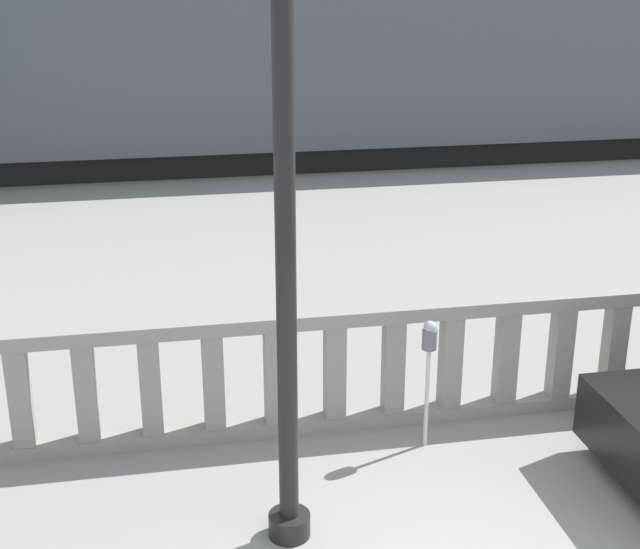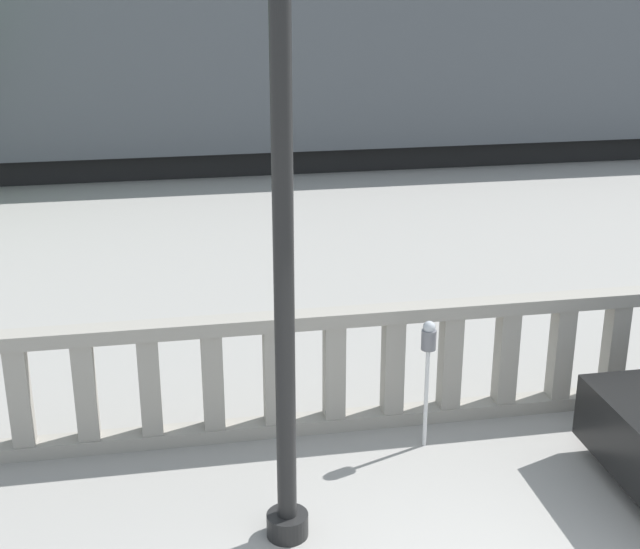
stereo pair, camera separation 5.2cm
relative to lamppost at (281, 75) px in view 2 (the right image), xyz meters
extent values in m
cube|color=gray|center=(1.33, 1.68, -3.69)|extent=(16.84, 0.24, 0.14)
cube|color=gray|center=(1.33, 1.68, -2.55)|extent=(16.84, 0.24, 0.14)
cube|color=gray|center=(-2.29, 1.68, -3.12)|extent=(0.20, 0.20, 1.00)
cube|color=gray|center=(-1.68, 1.68, -3.12)|extent=(0.20, 0.20, 1.00)
cube|color=gray|center=(-1.08, 1.68, -3.12)|extent=(0.20, 0.20, 1.00)
cube|color=gray|center=(-0.48, 1.68, -3.12)|extent=(0.20, 0.20, 1.00)
cube|color=gray|center=(0.12, 1.68, -3.12)|extent=(0.20, 0.20, 1.00)
cube|color=gray|center=(0.72, 1.68, -3.12)|extent=(0.20, 0.20, 1.00)
cube|color=gray|center=(1.33, 1.68, -3.12)|extent=(0.20, 0.20, 1.00)
cube|color=gray|center=(1.93, 1.68, -3.12)|extent=(0.20, 0.20, 1.00)
cube|color=gray|center=(2.53, 1.68, -3.12)|extent=(0.20, 0.20, 1.00)
cube|color=gray|center=(3.13, 1.68, -3.12)|extent=(0.20, 0.20, 1.00)
cube|color=gray|center=(3.73, 1.68, -3.12)|extent=(0.20, 0.20, 1.00)
cylinder|color=black|center=(0.00, 0.00, -3.66)|extent=(0.35, 0.35, 0.20)
cylinder|color=black|center=(0.00, 0.00, -0.45)|extent=(0.16, 0.16, 6.22)
cylinder|color=silver|center=(1.53, 1.18, -3.24)|extent=(0.04, 0.04, 1.03)
cylinder|color=slate|center=(1.53, 1.18, -2.63)|extent=(0.14, 0.14, 0.20)
sphere|color=#B2B7BC|center=(1.53, 1.18, -2.50)|extent=(0.12, 0.12, 0.12)
cube|color=black|center=(4.79, 13.74, -3.48)|extent=(22.95, 2.13, 0.55)
cube|color=#4C5156|center=(4.79, 13.74, -1.61)|extent=(23.42, 2.66, 3.19)
camera|label=1|loc=(-0.91, -6.16, 0.79)|focal=50.00mm
camera|label=2|loc=(-0.86, -6.17, 0.79)|focal=50.00mm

